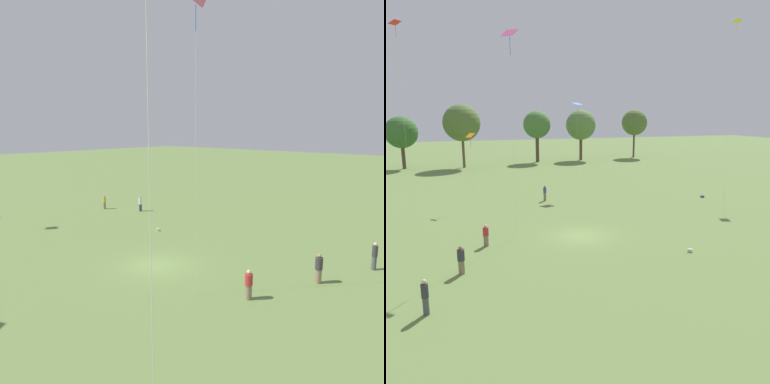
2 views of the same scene
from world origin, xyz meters
TOP-DOWN VIEW (x-y plane):
  - ground_plane at (0.00, 0.00)m, footprint 240.00×240.00m
  - tree_1 at (-17.72, 47.06)m, footprint 5.72×5.72m
  - tree_2 at (-7.25, 45.32)m, footprint 6.74×6.74m
  - tree_3 at (7.69, 49.11)m, footprint 5.62×5.62m
  - tree_4 at (17.45, 49.48)m, footprint 6.42×6.42m
  - tree_5 at (30.98, 50.79)m, footprint 5.83×5.83m
  - person_0 at (0.35, 13.50)m, footprint 0.38×0.38m
  - person_2 at (-7.56, 0.13)m, footprint 0.48×0.48m
  - person_3 at (-9.50, -4.54)m, footprint 0.62×0.62m
  - person_4 at (-11.36, -9.07)m, footprint 0.48×0.48m
  - kite_0 at (-13.70, 12.65)m, footprint 1.19×1.20m
  - kite_1 at (5.83, 17.90)m, footprint 1.57×1.55m
  - kite_2 at (-7.54, 13.89)m, footprint 1.01×1.02m
  - kite_3 at (25.88, 13.75)m, footprint 1.18×1.17m
  - kite_4 at (-5.00, 1.64)m, footprint 1.35×1.33m
  - picnic_bag_0 at (18.71, 9.03)m, footprint 0.38×0.42m
  - picnic_bag_1 at (6.30, -5.99)m, footprint 0.37×0.34m

SIDE VIEW (x-z plane):
  - ground_plane at x=0.00m, z-range 0.00..0.00m
  - picnic_bag_1 at x=6.30m, z-range 0.00..0.23m
  - picnic_bag_0 at x=18.71m, z-range 0.00..0.25m
  - person_2 at x=-7.56m, z-range -0.02..1.68m
  - person_0 at x=0.35m, z-range 0.00..1.79m
  - person_3 at x=-9.50m, z-range -0.01..1.83m
  - person_4 at x=-11.36m, z-range 0.01..1.90m
  - tree_1 at x=-17.72m, z-range 1.84..11.33m
  - kite_2 at x=-7.54m, z-range 3.38..11.22m
  - tree_4 at x=17.45m, z-range 2.14..12.92m
  - tree_3 at x=7.69m, z-range 2.38..12.91m
  - tree_5 at x=30.98m, z-range 2.50..13.37m
  - tree_2 at x=-7.25m, z-range 2.42..14.06m
  - kite_1 at x=5.83m, z-range 5.17..16.43m
  - kite_4 at x=-5.00m, z-range 7.04..23.02m
  - kite_0 at x=-13.70m, z-range 7.85..26.10m
  - kite_3 at x=25.88m, z-range 9.19..30.73m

